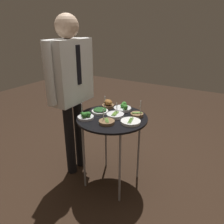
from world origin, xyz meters
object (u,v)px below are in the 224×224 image
Objects in this scene: serving_cart at (112,122)px; bowl_broccoli_near_rim at (123,108)px; bowl_asparagus_back_right at (137,114)px; bowl_asparagus_far_rim at (131,122)px; bowl_spinach_front_right at (100,111)px; waiter_figure at (71,80)px; bowl_broccoli_mid_right at (86,116)px; bowl_asparagus_mid_left at (107,122)px; bowl_asparagus_front_left at (115,115)px; bowl_roast_center at (108,104)px.

bowl_broccoli_near_rim is (0.20, -0.01, 0.08)m from serving_cart.
bowl_asparagus_back_right reaches higher than bowl_asparagus_far_rim.
bowl_spinach_front_right is (-0.10, 0.35, 0.00)m from bowl_asparagus_back_right.
waiter_figure reaches higher than bowl_asparagus_back_right.
bowl_spinach_front_right is at bearing 77.10° from serving_cart.
bowl_asparagus_back_right is 0.91× the size of bowl_broccoli_near_rim.
bowl_spinach_front_right is at bearing 106.18° from bowl_asparagus_back_right.
bowl_asparagus_back_right is 0.10× the size of waiter_figure.
bowl_broccoli_mid_right reaches higher than bowl_asparagus_mid_left.
bowl_asparagus_front_left is at bearing 2.75° from bowl_asparagus_mid_left.
bowl_broccoli_near_rim reaches higher than serving_cart.
bowl_asparagus_front_left reaches higher than bowl_spinach_front_right.
bowl_asparagus_mid_left is (-0.16, -0.01, -0.00)m from bowl_asparagus_front_left.
bowl_roast_center reaches higher than bowl_asparagus_mid_left.
serving_cart is at bearing -89.26° from waiter_figure.
bowl_asparagus_far_rim is at bearing -99.12° from serving_cart.
serving_cart is 0.58m from waiter_figure.
bowl_broccoli_mid_right is 0.09× the size of waiter_figure.
waiter_figure reaches higher than bowl_broccoli_near_rim.
bowl_spinach_front_right is (-0.16, -0.01, -0.02)m from bowl_roast_center.
bowl_asparagus_mid_left is at bearing -177.25° from bowl_asparagus_front_left.
bowl_spinach_front_right is 0.10× the size of waiter_figure.
bowl_roast_center is (0.18, 0.19, 0.02)m from bowl_asparagus_front_left.
serving_cart is at bearing -139.87° from bowl_roast_center.
bowl_asparagus_back_right reaches higher than bowl_spinach_front_right.
serving_cart is 0.08m from bowl_asparagus_front_left.
serving_cart is 4.25× the size of bowl_broccoli_near_rim.
bowl_broccoli_mid_right reaches higher than bowl_broccoli_near_rim.
bowl_asparagus_mid_left is 0.08× the size of waiter_figure.
bowl_asparagus_back_right reaches higher than serving_cart.
bowl_asparagus_far_rim is at bearing -100.76° from bowl_spinach_front_right.
serving_cart is 0.25m from bowl_broccoli_mid_right.
bowl_broccoli_near_rim is at bearing 40.24° from bowl_asparagus_far_rim.
bowl_asparagus_front_left is 1.02× the size of bowl_asparagus_back_right.
bowl_broccoli_near_rim is at bearing 70.08° from bowl_asparagus_back_right.
bowl_spinach_front_right is (-0.17, 0.17, -0.01)m from bowl_broccoli_near_rim.
waiter_figure is (0.15, 0.28, 0.27)m from bowl_broccoli_mid_right.
bowl_broccoli_mid_right reaches higher than bowl_asparagus_front_left.
bowl_spinach_front_right reaches higher than serving_cart.
bowl_asparagus_front_left is 0.92× the size of bowl_asparagus_far_rim.
bowl_broccoli_mid_right reaches higher than bowl_spinach_front_right.
bowl_broccoli_near_rim is 0.99× the size of bowl_asparagus_far_rim.
bowl_asparagus_mid_left is 0.80× the size of bowl_broccoli_near_rim.
bowl_asparagus_front_left is 0.10× the size of waiter_figure.
bowl_broccoli_mid_right is 0.47m from bowl_asparagus_back_right.
serving_cart is 4.57× the size of bowl_asparagus_front_left.
bowl_asparagus_front_left is at bearing -175.16° from bowl_broccoli_near_rim.
bowl_asparagus_back_right reaches higher than bowl_asparagus_mid_left.
bowl_roast_center is 0.45m from waiter_figure.
bowl_asparagus_far_rim is (-0.03, -0.21, 0.07)m from serving_cart.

